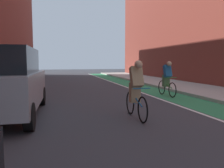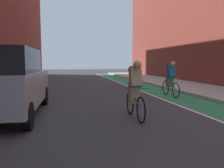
{
  "view_description": "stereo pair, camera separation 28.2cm",
  "coord_description": "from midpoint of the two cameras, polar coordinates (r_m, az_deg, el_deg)",
  "views": [
    {
      "loc": [
        -1.81,
        3.79,
        1.58
      ],
      "look_at": [
        -0.14,
        10.53,
        0.91
      ],
      "focal_mm": 36.43,
      "sensor_mm": 36.0,
      "label": 1
    },
    {
      "loc": [
        -1.53,
        3.73,
        1.58
      ],
      "look_at": [
        -0.14,
        10.53,
        0.91
      ],
      "focal_mm": 36.43,
      "sensor_mm": 36.0,
      "label": 2
    }
  ],
  "objects": [
    {
      "name": "bike_lane_paint",
      "position": [
        13.63,
        8.12,
        -1.21
      ],
      "size": [
        1.6,
        36.6,
        0.0
      ],
      "primitive_type": "cube",
      "color": "#2D8451",
      "rests_on": "ground"
    },
    {
      "name": "lane_divider_stripe",
      "position": [
        13.32,
        4.53,
        -1.33
      ],
      "size": [
        0.12,
        36.6,
        0.0
      ],
      "primitive_type": "cube",
      "color": "white",
      "rests_on": "ground"
    },
    {
      "name": "sidewalk_right",
      "position": [
        14.76,
        17.34,
        -0.62
      ],
      "size": [
        3.5,
        36.6,
        0.14
      ],
      "primitive_type": "cube",
      "color": "#A8A59E",
      "rests_on": "ground"
    },
    {
      "name": "parked_suv_silver",
      "position": [
        7.21,
        -25.92,
        0.44
      ],
      "size": [
        1.94,
        4.4,
        1.98
      ],
      "color": "#9EA0A8",
      "rests_on": "ground"
    },
    {
      "name": "cyclist_trailing",
      "position": [
        10.9,
        12.88,
        1.52
      ],
      "size": [
        0.48,
        1.73,
        1.62
      ],
      "color": "black",
      "rests_on": "ground"
    },
    {
      "name": "ground_plane",
      "position": [
        10.79,
        -4.88,
        -2.95
      ],
      "size": [
        80.51,
        80.51,
        0.0
      ],
      "primitive_type": "plane",
      "color": "#38383D"
    },
    {
      "name": "cyclist_mid",
      "position": [
        6.39,
        4.74,
        -1.07
      ],
      "size": [
        0.48,
        1.75,
        1.63
      ],
      "color": "black",
      "rests_on": "ground"
    },
    {
      "name": "building_facade_right",
      "position": [
        18.4,
        22.69,
        17.27
      ],
      "size": [
        2.4,
        32.6,
        10.93
      ],
      "primitive_type": "cube",
      "color": "brown",
      "rests_on": "ground"
    }
  ]
}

